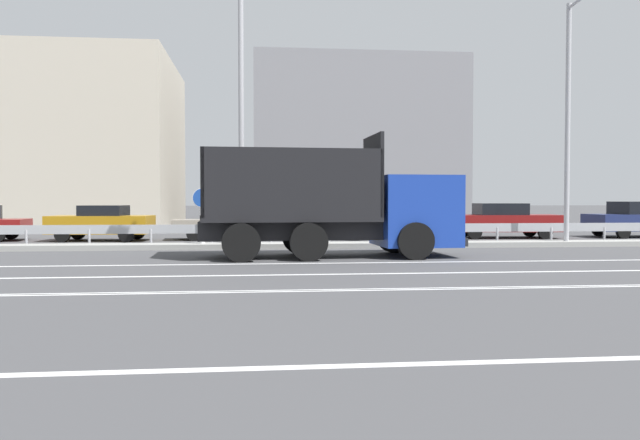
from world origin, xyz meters
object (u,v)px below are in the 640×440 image
object	(u,v)px
parked_car_3	(230,223)
dump_truck	(360,214)
parked_car_2	(102,223)
street_lamp_2	(570,110)
parked_car_4	(383,222)
parked_car_5	(503,220)
street_lamp_1	(241,96)
parked_car_6	(640,219)
median_road_sign	(202,218)

from	to	relation	value
parked_car_3	dump_truck	bearing A→B (deg)	-158.01
dump_truck	parked_car_2	bearing A→B (deg)	-133.26
dump_truck	street_lamp_2	distance (m)	9.35
parked_car_3	parked_car_4	distance (m)	6.44
parked_car_3	parked_car_4	bearing A→B (deg)	-98.39
parked_car_2	parked_car_5	bearing A→B (deg)	-85.42
street_lamp_2	parked_car_2	distance (m)	18.45
street_lamp_1	parked_car_6	world-z (taller)	street_lamp_1
parked_car_5	parked_car_6	bearing A→B (deg)	94.51
dump_truck	parked_car_4	distance (m)	8.28
parked_car_3	parked_car_2	bearing A→B (deg)	90.74
street_lamp_2	parked_car_6	bearing A→B (deg)	40.25
dump_truck	median_road_sign	world-z (taller)	dump_truck
street_lamp_1	parked_car_3	size ratio (longest dim) A/B	1.92
dump_truck	parked_car_2	xyz separation A→B (m)	(-9.25, 8.00, -0.52)
median_road_sign	street_lamp_2	xyz separation A→B (m)	(12.89, -0.27, 3.79)
parked_car_2	parked_car_3	distance (m)	5.16
street_lamp_1	parked_car_3	bearing A→B (deg)	96.23
median_road_sign	parked_car_6	distance (m)	19.45
parked_car_2	street_lamp_2	bearing A→B (deg)	-101.68
street_lamp_1	parked_car_4	xyz separation A→B (m)	(5.83, 4.93, -4.39)
dump_truck	parked_car_6	xyz separation A→B (m)	(14.02, 8.15, -0.47)
street_lamp_1	parked_car_5	distance (m)	13.05
parked_car_4	parked_car_5	bearing A→B (deg)	-87.24
parked_car_6	street_lamp_1	bearing A→B (deg)	-75.52
median_road_sign	parked_car_2	size ratio (longest dim) A/B	0.50
street_lamp_1	street_lamp_2	bearing A→B (deg)	0.54
parked_car_5	parked_car_3	bearing A→B (deg)	-86.96
street_lamp_1	parked_car_2	world-z (taller)	street_lamp_1
parked_car_4	parked_car_2	bearing A→B (deg)	90.20
parked_car_2	street_lamp_1	bearing A→B (deg)	-126.98
parked_car_3	median_road_sign	bearing A→B (deg)	167.79
median_road_sign	parked_car_3	world-z (taller)	median_road_sign
parked_car_2	parked_car_4	xyz separation A→B (m)	(11.57, -0.06, -0.03)
median_road_sign	street_lamp_1	distance (m)	4.27
street_lamp_2	parked_car_5	distance (m)	6.49
parked_car_3	parked_car_5	size ratio (longest dim) A/B	0.96
street_lamp_1	parked_car_2	bearing A→B (deg)	138.93
parked_car_4	parked_car_5	distance (m)	5.36
dump_truck	parked_car_3	size ratio (longest dim) A/B	1.59
parked_car_2	parked_car_4	bearing A→B (deg)	-86.23
median_road_sign	parked_car_3	bearing A→B (deg)	81.80
parked_car_4	parked_car_6	world-z (taller)	parked_car_6
median_road_sign	street_lamp_1	xyz separation A→B (m)	(1.32, -0.38, 4.04)
street_lamp_1	parked_car_4	bearing A→B (deg)	40.24
street_lamp_1	parked_car_6	distance (m)	18.78
dump_truck	parked_car_4	world-z (taller)	dump_truck
median_road_sign	parked_car_5	bearing A→B (deg)	20.84
street_lamp_2	parked_car_6	world-z (taller)	street_lamp_2
parked_car_3	parked_car_6	xyz separation A→B (m)	(18.12, -0.27, 0.10)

